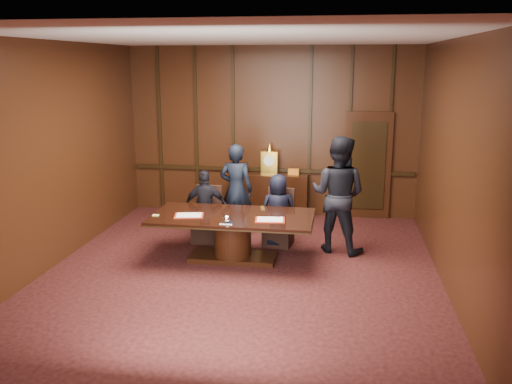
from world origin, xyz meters
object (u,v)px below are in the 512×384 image
sideboard (269,193)px  witness_right (338,194)px  signatory_right (278,210)px  witness_left (236,190)px  conference_table (233,230)px  signatory_left (206,207)px

sideboard → witness_right: 2.47m
sideboard → signatory_right: (0.41, -1.87, 0.16)m
witness_left → witness_right: (1.87, -0.62, 0.13)m
signatory_right → witness_left: 1.03m
sideboard → witness_right: size_ratio=0.81×
witness_right → sideboard: bearing=-35.1°
sideboard → signatory_right: size_ratio=1.24×
witness_left → witness_right: size_ratio=0.86×
signatory_right → witness_right: bearing=162.6°
sideboard → signatory_right: 1.92m
conference_table → signatory_left: 1.04m
sideboard → conference_table: size_ratio=0.61×
signatory_left → sideboard: bearing=-123.1°
witness_left → conference_table: bearing=105.0°
signatory_right → witness_left: witness_left is taller
sideboard → signatory_left: bearing=-115.5°
conference_table → signatory_left: size_ratio=1.99×
signatory_left → witness_right: (2.32, -0.07, 0.33)m
witness_left → witness_right: witness_right is taller
signatory_left → witness_left: size_ratio=0.77×
signatory_left → signatory_right: (1.30, 0.00, -0.01)m
sideboard → witness_right: (1.43, -1.95, 0.51)m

